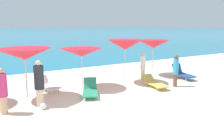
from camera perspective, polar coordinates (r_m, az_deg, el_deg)
The scene contains 14 objects.
ground_plane at distance 16.92m, azimuth -15.86°, elevation -1.62°, with size 50.00×100.00×0.30m, color beige.
umbrella_1 at distance 9.67m, azimuth -22.22°, elevation 2.22°, with size 2.21×2.21×2.19m.
umbrella_2 at distance 10.70m, azimuth -8.10°, elevation 2.82°, with size 2.03×2.03×2.02m.
umbrella_3 at distance 11.62m, azimuth 3.49°, elevation 4.87°, with size 2.05×2.05×2.38m.
umbrella_4 at distance 13.58m, azimuth 10.88°, elevation 4.98°, with size 2.02×2.02×2.25m.
lounge_chair_0 at distance 13.49m, azimuth 18.23°, elevation -2.53°, with size 0.84×1.64×0.80m.
lounge_chair_1 at distance 11.24m, azimuth 11.17°, elevation -5.11°, with size 0.85×1.77×0.51m.
lounge_chair_2 at distance 9.81m, azimuth -5.84°, elevation -7.07°, with size 1.20×1.66×0.68m.
lounge_chair_3 at distance 10.92m, azimuth -16.72°, elevation -5.61°, with size 0.95×1.46×0.65m.
beachgoer_0 at distance 8.52m, azimuth -27.12°, elevation -6.40°, with size 0.34×0.34×1.67m.
beachgoer_1 at distance 8.74m, azimuth -18.77°, elevation -4.88°, with size 0.37×0.37×1.83m.
beachgoer_3 at distance 12.22m, azimuth 8.21°, elevation -0.76°, with size 0.29×0.29×1.64m.
beachgoer_4 at distance 11.47m, azimuth 16.56°, elevation -1.68°, with size 0.28×0.28×1.66m.
beach_ball at distance 8.62m, azimuth -17.77°, elevation -10.88°, with size 0.25×0.25×0.25m, color white.
Camera 1 is at (-3.98, -6.12, 3.11)m, focal length 34.42 mm.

